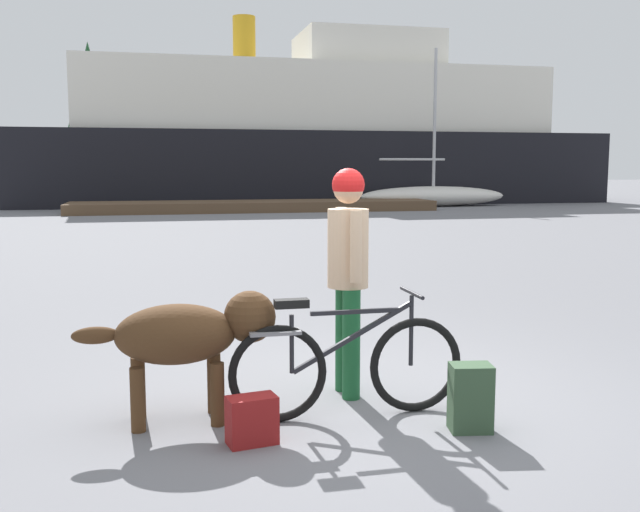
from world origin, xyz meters
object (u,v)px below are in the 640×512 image
person_cyclist (348,258)px  sailboat_moored (433,195)px  dog (190,335)px  handbag_pannier (252,420)px  bicycle (346,365)px  ferry_boat (315,138)px  backpack (471,398)px

person_cyclist → sailboat_moored: bearing=66.7°
dog → handbag_pannier: bearing=-55.8°
bicycle → person_cyclist: size_ratio=0.97×
handbag_pannier → ferry_boat: ferry_boat is taller
ferry_boat → sailboat_moored: bearing=-51.1°
sailboat_moored → ferry_boat: bearing=128.9°
backpack → handbag_pannier: backpack is taller
bicycle → backpack: bicycle is taller
bicycle → ferry_boat: bearing=77.8°
backpack → bicycle: bearing=148.5°
ferry_boat → person_cyclist: bearing=-102.1°
person_cyclist → handbag_pannier: size_ratio=5.60×
bicycle → ferry_boat: 31.96m
ferry_boat → backpack: bearing=-100.7°
backpack → person_cyclist: bearing=122.3°
bicycle → dog: size_ratio=1.23×
handbag_pannier → person_cyclist: bearing=44.4°
person_cyclist → sailboat_moored: 27.54m
handbag_pannier → sailboat_moored: 28.68m
bicycle → backpack: 0.90m
dog → ferry_boat: 32.02m
dog → bicycle: bearing=-8.9°
dog → handbag_pannier: 0.79m
dog → ferry_boat: size_ratio=0.05×
person_cyclist → handbag_pannier: (-0.88, -0.86, -0.93)m
backpack → handbag_pannier: bearing=176.0°
bicycle → dog: 1.14m
sailboat_moored → backpack: bearing=-111.4°
dog → handbag_pannier: (0.36, -0.53, -0.47)m
bicycle → dog: dog is taller
ferry_boat → bicycle: bearing=-102.2°
handbag_pannier → ferry_boat: bearing=76.7°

